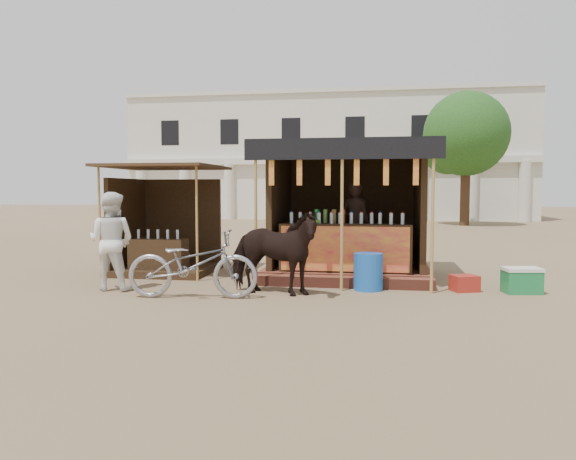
# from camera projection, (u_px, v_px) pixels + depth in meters

# --- Properties ---
(ground) EXTENTS (120.00, 120.00, 0.00)m
(ground) POSITION_uv_depth(u_px,v_px,m) (271.00, 306.00, 8.90)
(ground) COLOR #846B4C
(ground) RESTS_ON ground
(main_stall) EXTENTS (3.60, 3.61, 2.78)m
(main_stall) POSITION_uv_depth(u_px,v_px,m) (348.00, 228.00, 11.97)
(main_stall) COLOR brown
(main_stall) RESTS_ON ground
(secondary_stall) EXTENTS (2.40, 2.40, 2.38)m
(secondary_stall) POSITION_uv_depth(u_px,v_px,m) (161.00, 234.00, 12.55)
(secondary_stall) COLOR #352313
(secondary_stall) RESTS_ON ground
(cow) EXTENTS (1.89, 1.15, 1.49)m
(cow) POSITION_uv_depth(u_px,v_px,m) (273.00, 253.00, 9.79)
(cow) COLOR black
(cow) RESTS_ON ground
(motorbike) EXTENTS (2.29, 1.02, 1.16)m
(motorbike) POSITION_uv_depth(u_px,v_px,m) (193.00, 264.00, 9.54)
(motorbike) COLOR #96979E
(motorbike) RESTS_ON ground
(bystander) EXTENTS (0.89, 0.70, 1.80)m
(bystander) POSITION_uv_depth(u_px,v_px,m) (111.00, 241.00, 10.30)
(bystander) COLOR white
(bystander) RESTS_ON ground
(blue_barrel) EXTENTS (0.67, 0.67, 0.68)m
(blue_barrel) POSITION_uv_depth(u_px,v_px,m) (368.00, 272.00, 10.30)
(blue_barrel) COLOR blue
(blue_barrel) RESTS_ON ground
(red_crate) EXTENTS (0.55, 0.50, 0.29)m
(red_crate) POSITION_uv_depth(u_px,v_px,m) (464.00, 283.00, 10.20)
(red_crate) COLOR maroon
(red_crate) RESTS_ON ground
(cooler) EXTENTS (0.70, 0.54, 0.46)m
(cooler) POSITION_uv_depth(u_px,v_px,m) (522.00, 280.00, 10.00)
(cooler) COLOR #1B7A3E
(cooler) RESTS_ON ground
(background_building) EXTENTS (26.00, 7.45, 8.18)m
(background_building) POSITION_uv_depth(u_px,v_px,m) (328.00, 159.00, 38.41)
(background_building) COLOR silver
(background_building) RESTS_ON ground
(tree) EXTENTS (4.50, 4.40, 7.00)m
(tree) POSITION_uv_depth(u_px,v_px,m) (462.00, 137.00, 29.40)
(tree) COLOR #382314
(tree) RESTS_ON ground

